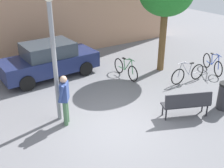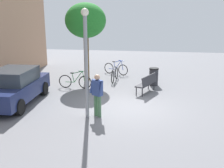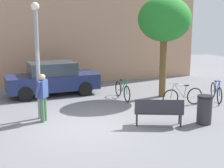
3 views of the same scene
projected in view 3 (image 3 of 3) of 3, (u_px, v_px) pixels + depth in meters
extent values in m
plane|color=slate|center=(86.00, 127.00, 10.35)|extent=(36.00, 36.00, 0.00)
cube|color=tan|center=(46.00, 9.00, 17.26)|extent=(17.60, 2.00, 8.16)
cylinder|color=gray|center=(38.00, 66.00, 10.89)|extent=(0.14, 0.14, 3.79)
sphere|color=#F2EACC|center=(35.00, 6.00, 10.49)|extent=(0.28, 0.28, 0.28)
cylinder|color=#47704C|center=(42.00, 110.00, 10.75)|extent=(0.14, 0.14, 0.85)
cylinder|color=#47704C|center=(45.00, 109.00, 10.94)|extent=(0.14, 0.14, 0.85)
cube|color=#334784|center=(43.00, 89.00, 10.70)|extent=(0.41, 0.45, 0.60)
sphere|color=tan|center=(42.00, 77.00, 10.62)|extent=(0.22, 0.22, 0.22)
cylinder|color=#334784|center=(38.00, 90.00, 10.47)|extent=(0.24, 0.20, 0.55)
cylinder|color=#334784|center=(45.00, 87.00, 10.95)|extent=(0.24, 0.20, 0.55)
cube|color=#2D2D33|center=(159.00, 112.00, 10.44)|extent=(1.65, 1.01, 0.06)
cube|color=#2D2D33|center=(159.00, 106.00, 10.21)|extent=(1.53, 0.72, 0.44)
cylinder|color=black|center=(137.00, 117.00, 10.68)|extent=(0.05, 0.05, 0.42)
cylinder|color=black|center=(179.00, 118.00, 10.62)|extent=(0.05, 0.05, 0.42)
cylinder|color=black|center=(137.00, 120.00, 10.37)|extent=(0.05, 0.05, 0.42)
cylinder|color=black|center=(181.00, 121.00, 10.30)|extent=(0.05, 0.05, 0.42)
cylinder|color=brown|center=(163.00, 68.00, 14.28)|extent=(0.31, 0.31, 2.69)
ellipsoid|color=#257D2A|center=(164.00, 19.00, 13.86)|extent=(2.35, 2.35, 2.00)
torus|color=black|center=(127.00, 94.00, 13.48)|extent=(0.06, 0.71, 0.71)
torus|color=black|center=(118.00, 89.00, 14.50)|extent=(0.06, 0.71, 0.71)
cylinder|color=#338447|center=(124.00, 86.00, 13.76)|extent=(0.04, 0.50, 0.64)
cylinder|color=#338447|center=(124.00, 80.00, 13.76)|extent=(0.04, 0.58, 0.18)
cylinder|color=#338447|center=(122.00, 86.00, 14.04)|extent=(0.04, 0.14, 0.48)
cylinder|color=#338447|center=(120.00, 90.00, 14.27)|extent=(0.04, 0.50, 0.04)
cylinder|color=#338447|center=(126.00, 87.00, 13.48)|extent=(0.04, 0.17, 0.63)
cube|color=black|center=(121.00, 80.00, 14.03)|extent=(0.08, 0.20, 0.04)
cylinder|color=#338447|center=(126.00, 80.00, 13.48)|extent=(0.03, 0.44, 0.03)
torus|color=black|center=(171.00, 98.00, 12.77)|extent=(0.71, 0.09, 0.71)
torus|color=black|center=(194.00, 96.00, 13.08)|extent=(0.71, 0.09, 0.71)
cylinder|color=#ADADB7|center=(179.00, 90.00, 12.82)|extent=(0.50, 0.06, 0.64)
cylinder|color=#ADADB7|center=(180.00, 85.00, 12.79)|extent=(0.58, 0.07, 0.18)
cylinder|color=#ADADB7|center=(185.00, 92.00, 12.91)|extent=(0.14, 0.04, 0.48)
cylinder|color=#ADADB7|center=(189.00, 97.00, 13.01)|extent=(0.50, 0.06, 0.04)
cylinder|color=#ADADB7|center=(172.00, 91.00, 12.74)|extent=(0.17, 0.05, 0.63)
cube|color=black|center=(186.00, 85.00, 12.87)|extent=(0.20, 0.09, 0.04)
cylinder|color=#ADADB7|center=(174.00, 83.00, 12.69)|extent=(0.44, 0.05, 0.03)
torus|color=black|center=(219.00, 96.00, 13.17)|extent=(0.33, 0.67, 0.71)
torus|color=black|center=(213.00, 90.00, 14.25)|extent=(0.33, 0.67, 0.71)
cylinder|color=blue|center=(218.00, 87.00, 13.48)|extent=(0.23, 0.47, 0.64)
cylinder|color=blue|center=(218.00, 81.00, 13.48)|extent=(0.26, 0.55, 0.18)
cylinder|color=blue|center=(216.00, 87.00, 13.77)|extent=(0.09, 0.14, 0.48)
cylinder|color=blue|center=(214.00, 92.00, 14.01)|extent=(0.23, 0.47, 0.04)
cylinder|color=blue|center=(219.00, 89.00, 13.18)|extent=(0.10, 0.17, 0.63)
cube|color=black|center=(216.00, 81.00, 13.77)|extent=(0.15, 0.22, 0.04)
cylinder|color=blue|center=(220.00, 81.00, 13.18)|extent=(0.20, 0.42, 0.03)
cube|color=navy|center=(52.00, 82.00, 14.75)|extent=(4.29, 1.93, 0.70)
cube|color=#333D47|center=(52.00, 69.00, 14.62)|extent=(2.18, 1.68, 0.60)
cylinder|color=black|center=(76.00, 83.00, 16.04)|extent=(0.65, 0.26, 0.64)
cylinder|color=black|center=(85.00, 89.00, 14.59)|extent=(0.65, 0.26, 0.64)
cylinder|color=black|center=(21.00, 87.00, 15.02)|extent=(0.65, 0.26, 0.64)
cylinder|color=black|center=(26.00, 94.00, 13.57)|extent=(0.65, 0.26, 0.64)
cylinder|color=#2D2D33|center=(204.00, 111.00, 10.60)|extent=(0.50, 0.50, 0.90)
cylinder|color=black|center=(205.00, 97.00, 10.50)|extent=(0.52, 0.52, 0.08)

